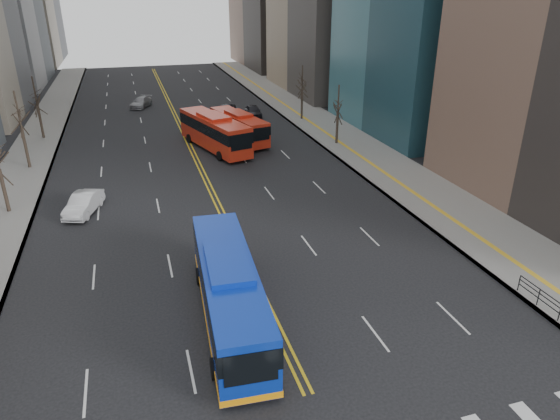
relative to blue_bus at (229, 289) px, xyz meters
The scene contains 12 objects.
sidewalk_right 39.11m from the blue_bus, 59.79° to the left, with size 7.00×130.00×0.15m, color gray.
sidewalk_left 36.73m from the blue_bus, 113.02° to the left, with size 5.00×130.00×0.15m, color gray.
centerline 43.86m from the blue_bus, 87.18° to the left, with size 0.55×100.00×0.01m.
pedestrian_railing 17.30m from the blue_bus, 17.65° to the right, with size 0.06×6.06×1.02m.
street_trees 24.03m from the blue_bus, 102.16° to the left, with size 35.20×47.20×7.60m.
blue_bus is the anchor object (origin of this frame).
red_bus_near 34.18m from the blue_bus, 76.61° to the left, with size 4.91×10.78×3.35m.
red_bus_far 31.17m from the blue_bus, 81.35° to the left, with size 6.03×12.48×3.83m.
car_white 18.85m from the blue_bus, 115.64° to the left, with size 1.66×4.77×1.57m, color silver.
car_dark_mid 46.07m from the blue_bus, 74.40° to the left, with size 1.83×4.56×1.55m, color black.
car_silver 54.88m from the blue_bus, 92.19° to the left, with size 2.03×4.99×1.45m, color gray.
car_dark_far 47.42m from the blue_bus, 78.97° to the left, with size 2.26×4.90×1.36m, color black.
Camera 1 is at (-5.99, -10.43, 16.17)m, focal length 32.00 mm.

